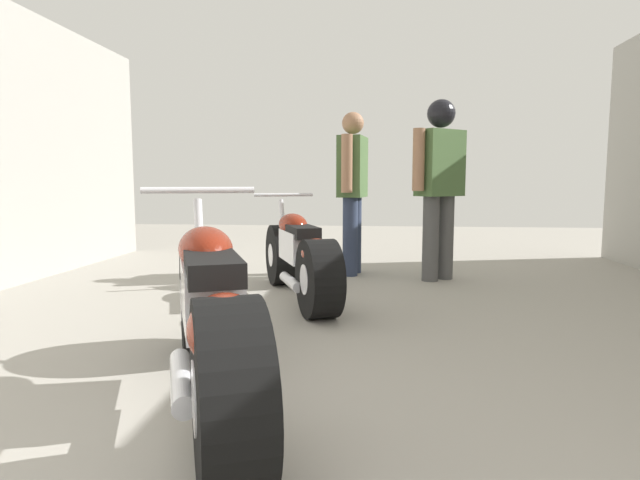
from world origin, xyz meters
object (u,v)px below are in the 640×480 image
(motorcycle_black_naked, at_px, (299,257))
(mechanic_with_helmet, at_px, (440,173))
(mechanic_in_blue, at_px, (353,184))
(motorcycle_maroon_cruiser, at_px, (211,317))

(motorcycle_black_naked, bearing_deg, mechanic_with_helmet, 39.16)
(mechanic_in_blue, bearing_deg, motorcycle_black_naked, -107.11)
(motorcycle_black_naked, xyz_separation_m, mechanic_with_helmet, (1.25, 1.02, 0.70))
(motorcycle_maroon_cruiser, height_order, mechanic_with_helmet, mechanic_with_helmet)
(motorcycle_maroon_cruiser, xyz_separation_m, mechanic_in_blue, (0.48, 3.36, 0.56))
(mechanic_in_blue, bearing_deg, motorcycle_maroon_cruiser, -98.13)
(motorcycle_black_naked, relative_size, mechanic_in_blue, 1.07)
(mechanic_in_blue, relative_size, mechanic_with_helmet, 0.96)
(motorcycle_black_naked, distance_m, mechanic_in_blue, 1.45)
(mechanic_in_blue, bearing_deg, mechanic_with_helmet, -15.75)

